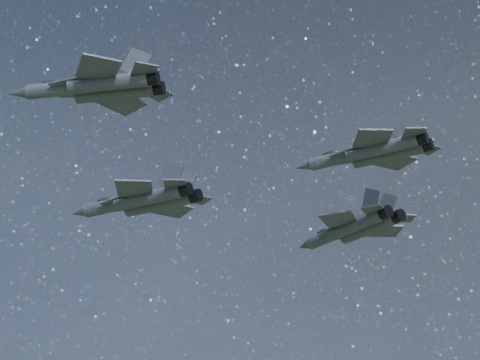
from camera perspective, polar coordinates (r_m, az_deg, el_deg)
The scene contains 4 objects.
jet_lead at distance 88.72m, azimuth -7.49°, elevation -1.59°, with size 19.19×13.45×4.84m.
jet_left at distance 92.02m, azimuth 8.83°, elevation -3.65°, with size 18.37×12.18×4.68m.
jet_right at distance 70.45m, azimuth -10.87°, elevation 7.11°, with size 15.81×10.42×4.05m.
jet_slot at distance 77.61m, azimuth 10.32°, elevation 2.18°, with size 15.74×11.13×3.99m.
Camera 1 is at (39.66, -65.17, 122.42)m, focal length 55.00 mm.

